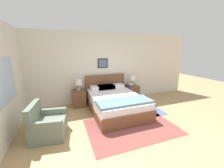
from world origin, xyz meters
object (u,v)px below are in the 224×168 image
object	(u,v)px
nightstand_by_door	(132,92)
table_lamp_near_window	(78,83)
armchair	(47,125)
bed	(115,102)
table_lamp_by_door	(132,79)
nightstand_near_window	(79,98)

from	to	relation	value
nightstand_by_door	table_lamp_near_window	size ratio (longest dim) A/B	1.44
armchair	table_lamp_near_window	bearing A→B (deg)	157.25
bed	table_lamp_by_door	distance (m)	1.42
armchair	table_lamp_near_window	xyz separation A→B (m)	(0.92, 1.53, 0.57)
nightstand_near_window	table_lamp_near_window	xyz separation A→B (m)	(0.01, -0.02, 0.55)
table_lamp_near_window	bed	bearing A→B (deg)	-36.87
table_lamp_near_window	table_lamp_by_door	size ratio (longest dim) A/B	1.00
armchair	table_lamp_by_door	world-z (taller)	table_lamp_by_door
bed	nightstand_near_window	size ratio (longest dim) A/B	3.76
bed	armchair	xyz separation A→B (m)	(-1.98, -0.74, -0.03)
armchair	table_lamp_by_door	size ratio (longest dim) A/B	2.12
nightstand_by_door	table_lamp_near_window	bearing A→B (deg)	-179.41
armchair	nightstand_by_door	size ratio (longest dim) A/B	1.48
nightstand_by_door	table_lamp_by_door	bearing A→B (deg)	-119.73
armchair	table_lamp_by_door	bearing A→B (deg)	125.10
table_lamp_near_window	table_lamp_by_door	distance (m)	2.11
table_lamp_by_door	nightstand_by_door	bearing A→B (deg)	60.27
bed	armchair	world-z (taller)	bed
nightstand_near_window	nightstand_by_door	size ratio (longest dim) A/B	1.00
bed	nightstand_near_window	xyz separation A→B (m)	(-1.06, 0.81, -0.02)
armchair	table_lamp_by_door	distance (m)	3.44
armchair	table_lamp_near_window	size ratio (longest dim) A/B	2.12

